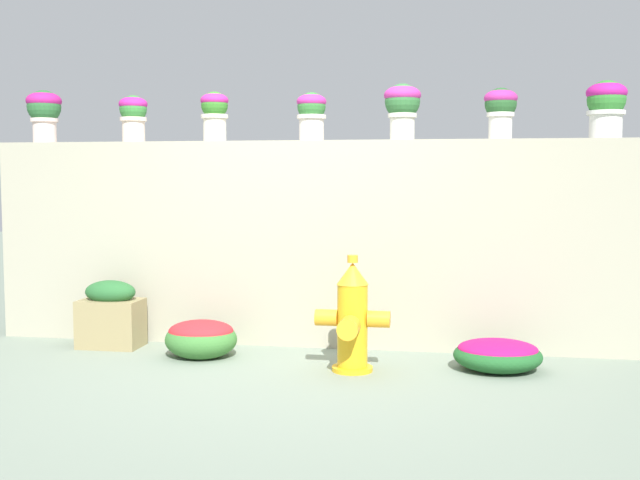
{
  "coord_description": "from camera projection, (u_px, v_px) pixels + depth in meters",
  "views": [
    {
      "loc": [
        1.13,
        -4.81,
        1.32
      ],
      "look_at": [
        0.14,
        0.96,
        0.83
      ],
      "focal_mm": 43.56,
      "sensor_mm": 36.0,
      "label": 1
    }
  ],
  "objects": [
    {
      "name": "fire_hydrant",
      "position": [
        352.0,
        320.0,
        5.21
      ],
      "size": [
        0.51,
        0.41,
        0.79
      ],
      "color": "gold",
      "rests_on": "ground"
    },
    {
      "name": "flower_bush_right",
      "position": [
        201.0,
        337.0,
        5.65
      ],
      "size": [
        0.53,
        0.48,
        0.28
      ],
      "color": "#3B7633",
      "rests_on": "ground"
    },
    {
      "name": "planter_box",
      "position": [
        111.0,
        315.0,
        5.97
      ],
      "size": [
        0.47,
        0.3,
        0.52
      ],
      "color": "#928256",
      "rests_on": "ground"
    },
    {
      "name": "potted_plant_0",
      "position": [
        44.0,
        110.0,
        6.4
      ],
      "size": [
        0.29,
        0.29,
        0.44
      ],
      "color": "beige",
      "rests_on": "stone_wall"
    },
    {
      "name": "potted_plant_1",
      "position": [
        133.0,
        114.0,
        6.25
      ],
      "size": [
        0.23,
        0.23,
        0.38
      ],
      "color": "beige",
      "rests_on": "stone_wall"
    },
    {
      "name": "ground_plane",
      "position": [
        273.0,
        380.0,
        5.03
      ],
      "size": [
        24.0,
        24.0,
        0.0
      ],
      "primitive_type": "plane",
      "color": "gray"
    },
    {
      "name": "potted_plant_4",
      "position": [
        402.0,
        105.0,
        5.85
      ],
      "size": [
        0.28,
        0.28,
        0.43
      ],
      "color": "silver",
      "rests_on": "stone_wall"
    },
    {
      "name": "stone_wall",
      "position": [
        306.0,
        243.0,
        6.1
      ],
      "size": [
        4.97,
        0.41,
        1.59
      ],
      "primitive_type": "cube",
      "color": "#A29D88",
      "rests_on": "ground"
    },
    {
      "name": "potted_plant_5",
      "position": [
        501.0,
        107.0,
        5.8
      ],
      "size": [
        0.25,
        0.25,
        0.39
      ],
      "color": "silver",
      "rests_on": "stone_wall"
    },
    {
      "name": "potted_plant_6",
      "position": [
        606.0,
        104.0,
        5.66
      ],
      "size": [
        0.29,
        0.29,
        0.43
      ],
      "color": "silver",
      "rests_on": "stone_wall"
    },
    {
      "name": "potted_plant_3",
      "position": [
        311.0,
        112.0,
        6.0
      ],
      "size": [
        0.23,
        0.23,
        0.38
      ],
      "color": "silver",
      "rests_on": "stone_wall"
    },
    {
      "name": "flower_bush_left",
      "position": [
        498.0,
        354.0,
        5.27
      ],
      "size": [
        0.6,
        0.54,
        0.22
      ],
      "color": "#1F5826",
      "rests_on": "ground"
    },
    {
      "name": "potted_plant_2",
      "position": [
        215.0,
        112.0,
        6.13
      ],
      "size": [
        0.22,
        0.22,
        0.4
      ],
      "color": "beige",
      "rests_on": "stone_wall"
    }
  ]
}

